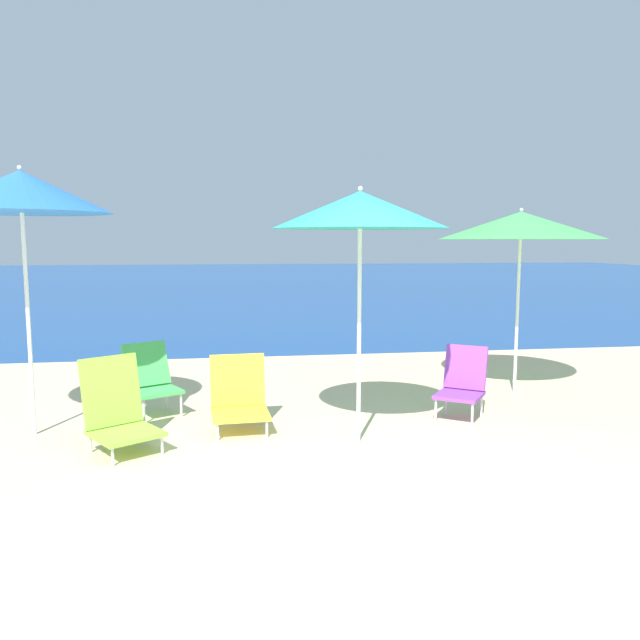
{
  "coord_description": "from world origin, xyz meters",
  "views": [
    {
      "loc": [
        -0.91,
        -3.84,
        1.76
      ],
      "look_at": [
        -0.01,
        2.11,
        1.0
      ],
      "focal_mm": 35.0,
      "sensor_mm": 36.0,
      "label": 1
    }
  ],
  "objects_px": {
    "beach_chair_purple": "(462,382)",
    "beach_chair_lime": "(118,411)",
    "beach_umbrella_green": "(521,226)",
    "beach_chair_green": "(151,378)",
    "beach_umbrella_teal": "(360,210)",
    "beach_umbrella_blue": "(21,192)",
    "beach_chair_yellow": "(239,397)"
  },
  "relations": [
    {
      "from": "beach_umbrella_green",
      "to": "beach_chair_green",
      "type": "xyz_separation_m",
      "value": [
        -4.1,
        -0.3,
        -1.56
      ]
    },
    {
      "from": "beach_umbrella_teal",
      "to": "beach_umbrella_blue",
      "type": "xyz_separation_m",
      "value": [
        -2.9,
        0.64,
        0.17
      ]
    },
    {
      "from": "beach_chair_yellow",
      "to": "beach_chair_green",
      "type": "relative_size",
      "value": 0.95
    },
    {
      "from": "beach_umbrella_teal",
      "to": "beach_chair_green",
      "type": "height_order",
      "value": "beach_umbrella_teal"
    },
    {
      "from": "beach_chair_lime",
      "to": "beach_umbrella_teal",
      "type": "bearing_deg",
      "value": -35.79
    },
    {
      "from": "beach_umbrella_teal",
      "to": "beach_umbrella_green",
      "type": "relative_size",
      "value": 1.04
    },
    {
      "from": "beach_umbrella_blue",
      "to": "beach_umbrella_teal",
      "type": "bearing_deg",
      "value": -12.4
    },
    {
      "from": "beach_chair_green",
      "to": "beach_chair_lime",
      "type": "distance_m",
      "value": 1.1
    },
    {
      "from": "beach_umbrella_blue",
      "to": "beach_chair_lime",
      "type": "height_order",
      "value": "beach_umbrella_blue"
    },
    {
      "from": "beach_umbrella_green",
      "to": "beach_chair_purple",
      "type": "bearing_deg",
      "value": -137.89
    },
    {
      "from": "beach_umbrella_blue",
      "to": "beach_umbrella_green",
      "type": "bearing_deg",
      "value": 9.48
    },
    {
      "from": "beach_chair_purple",
      "to": "beach_chair_green",
      "type": "xyz_separation_m",
      "value": [
        -3.1,
        0.6,
        0.01
      ]
    },
    {
      "from": "beach_umbrella_green",
      "to": "beach_umbrella_blue",
      "type": "bearing_deg",
      "value": -170.52
    },
    {
      "from": "beach_umbrella_blue",
      "to": "beach_chair_purple",
      "type": "distance_m",
      "value": 4.47
    },
    {
      "from": "beach_chair_purple",
      "to": "beach_chair_lime",
      "type": "relative_size",
      "value": 0.91
    },
    {
      "from": "beach_umbrella_green",
      "to": "beach_chair_yellow",
      "type": "distance_m",
      "value": 3.73
    },
    {
      "from": "beach_umbrella_teal",
      "to": "beach_umbrella_green",
      "type": "height_order",
      "value": "beach_umbrella_teal"
    },
    {
      "from": "beach_umbrella_green",
      "to": "beach_chair_purple",
      "type": "distance_m",
      "value": 2.08
    },
    {
      "from": "beach_umbrella_green",
      "to": "beach_umbrella_blue",
      "type": "relative_size",
      "value": 0.88
    },
    {
      "from": "beach_umbrella_teal",
      "to": "beach_chair_purple",
      "type": "distance_m",
      "value": 2.12
    },
    {
      "from": "beach_umbrella_green",
      "to": "beach_umbrella_blue",
      "type": "height_order",
      "value": "beach_umbrella_blue"
    },
    {
      "from": "beach_chair_purple",
      "to": "beach_chair_yellow",
      "type": "height_order",
      "value": "beach_chair_purple"
    },
    {
      "from": "beach_umbrella_blue",
      "to": "beach_chair_yellow",
      "type": "relative_size",
      "value": 3.51
    },
    {
      "from": "beach_umbrella_blue",
      "to": "beach_chair_lime",
      "type": "distance_m",
      "value": 2.11
    },
    {
      "from": "beach_umbrella_green",
      "to": "beach_chair_purple",
      "type": "height_order",
      "value": "beach_umbrella_green"
    },
    {
      "from": "beach_chair_lime",
      "to": "beach_chair_purple",
      "type": "bearing_deg",
      "value": -24.74
    },
    {
      "from": "beach_umbrella_teal",
      "to": "beach_chair_yellow",
      "type": "bearing_deg",
      "value": 152.24
    },
    {
      "from": "beach_umbrella_green",
      "to": "beach_chair_green",
      "type": "height_order",
      "value": "beach_umbrella_green"
    },
    {
      "from": "beach_umbrella_teal",
      "to": "beach_chair_purple",
      "type": "relative_size",
      "value": 3.11
    },
    {
      "from": "beach_umbrella_teal",
      "to": "beach_chair_green",
      "type": "xyz_separation_m",
      "value": [
        -1.91,
        1.18,
        -1.65
      ]
    },
    {
      "from": "beach_chair_yellow",
      "to": "beach_chair_lime",
      "type": "relative_size",
      "value": 0.87
    },
    {
      "from": "beach_umbrella_blue",
      "to": "beach_chair_purple",
      "type": "relative_size",
      "value": 3.38
    }
  ]
}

